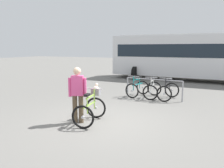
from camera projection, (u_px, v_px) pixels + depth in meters
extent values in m
plane|color=slate|center=(104.00, 121.00, 6.85)|extent=(80.00, 80.00, 0.00)
cylinder|color=#99999E|center=(128.00, 87.00, 10.39)|extent=(0.06, 0.06, 0.85)
cylinder|color=#99999E|center=(183.00, 92.00, 9.24)|extent=(0.06, 0.06, 0.85)
cylinder|color=#99999E|center=(154.00, 79.00, 9.75)|extent=(2.45, 0.17, 0.05)
torus|color=black|center=(143.00, 87.00, 10.78)|extent=(0.66, 0.19, 0.66)
cylinder|color=#B7B7BC|center=(143.00, 87.00, 10.78)|extent=(0.09, 0.08, 0.08)
torus|color=black|center=(132.00, 91.00, 9.95)|extent=(0.66, 0.19, 0.66)
cylinder|color=#B7B7BC|center=(132.00, 91.00, 9.95)|extent=(0.09, 0.08, 0.08)
cube|color=teal|center=(138.00, 84.00, 10.33)|extent=(0.18, 0.91, 0.04)
cube|color=teal|center=(137.00, 79.00, 10.25)|extent=(0.13, 0.61, 0.04)
cylinder|color=teal|center=(140.00, 83.00, 10.47)|extent=(0.03, 0.03, 0.55)
cube|color=black|center=(140.00, 77.00, 10.43)|extent=(0.16, 0.26, 0.06)
cylinder|color=teal|center=(133.00, 83.00, 10.00)|extent=(0.03, 0.03, 0.63)
cylinder|color=#B7B7BC|center=(134.00, 76.00, 9.95)|extent=(0.52, 0.11, 0.03)
torus|color=black|center=(154.00, 88.00, 10.51)|extent=(0.66, 0.14, 0.66)
cylinder|color=#B7B7BC|center=(154.00, 88.00, 10.51)|extent=(0.09, 0.07, 0.08)
torus|color=black|center=(150.00, 93.00, 9.56)|extent=(0.66, 0.14, 0.66)
cylinder|color=#B7B7BC|center=(150.00, 93.00, 9.56)|extent=(0.09, 0.07, 0.08)
cube|color=silver|center=(152.00, 85.00, 10.00)|extent=(0.13, 0.92, 0.04)
cube|color=silver|center=(152.00, 80.00, 9.92)|extent=(0.10, 0.61, 0.04)
cylinder|color=silver|center=(153.00, 84.00, 10.16)|extent=(0.03, 0.03, 0.55)
cube|color=black|center=(153.00, 78.00, 10.12)|extent=(0.14, 0.25, 0.06)
cylinder|color=silver|center=(151.00, 85.00, 9.63)|extent=(0.03, 0.03, 0.63)
cylinder|color=#B7B7BC|center=(151.00, 77.00, 9.58)|extent=(0.52, 0.08, 0.03)
torus|color=black|center=(172.00, 90.00, 10.13)|extent=(0.67, 0.16, 0.66)
cylinder|color=#B7B7BC|center=(172.00, 90.00, 10.13)|extent=(0.09, 0.07, 0.08)
torus|color=black|center=(164.00, 94.00, 9.28)|extent=(0.67, 0.16, 0.66)
cylinder|color=#B7B7BC|center=(164.00, 94.00, 9.28)|extent=(0.09, 0.07, 0.08)
cube|color=black|center=(168.00, 87.00, 9.67)|extent=(0.14, 0.92, 0.04)
cube|color=black|center=(168.00, 82.00, 9.59)|extent=(0.11, 0.61, 0.04)
cylinder|color=black|center=(170.00, 85.00, 9.82)|extent=(0.03, 0.03, 0.55)
cube|color=black|center=(170.00, 79.00, 9.77)|extent=(0.15, 0.25, 0.06)
cylinder|color=black|center=(165.00, 86.00, 9.33)|extent=(0.03, 0.03, 0.63)
cylinder|color=#B7B7BC|center=(166.00, 78.00, 9.28)|extent=(0.52, 0.09, 0.03)
torus|color=black|center=(83.00, 117.00, 6.18)|extent=(0.66, 0.17, 0.66)
cylinder|color=#B7B7BC|center=(83.00, 117.00, 6.18)|extent=(0.09, 0.07, 0.08)
torus|color=black|center=(96.00, 108.00, 7.14)|extent=(0.66, 0.17, 0.66)
cylinder|color=#B7B7BC|center=(96.00, 108.00, 7.14)|extent=(0.09, 0.07, 0.08)
cube|color=#9ED14C|center=(90.00, 105.00, 6.63)|extent=(0.18, 0.91, 0.04)
cube|color=#9ED14C|center=(90.00, 97.00, 6.64)|extent=(0.13, 0.61, 0.04)
cylinder|color=#9ED14C|center=(87.00, 104.00, 6.44)|extent=(0.03, 0.03, 0.55)
cube|color=black|center=(87.00, 95.00, 6.40)|extent=(0.16, 0.26, 0.06)
cylinder|color=#9ED14C|center=(94.00, 99.00, 6.98)|extent=(0.03, 0.03, 0.63)
cylinder|color=#B7B7BC|center=(94.00, 89.00, 6.93)|extent=(0.52, 0.11, 0.03)
cube|color=gray|center=(96.00, 92.00, 7.08)|extent=(0.29, 0.24, 0.22)
ellipsoid|color=beige|center=(96.00, 88.00, 7.07)|extent=(0.20, 0.19, 0.16)
sphere|color=beige|center=(97.00, 85.00, 7.13)|extent=(0.11, 0.11, 0.11)
cylinder|color=brown|center=(81.00, 109.00, 6.69)|extent=(0.14, 0.14, 0.82)
cylinder|color=brown|center=(75.00, 109.00, 6.70)|extent=(0.14, 0.14, 0.82)
cube|color=#E54C8C|center=(77.00, 86.00, 6.59)|extent=(0.39, 0.32, 0.58)
cylinder|color=#E54C8C|center=(85.00, 87.00, 6.57)|extent=(0.09, 0.09, 0.55)
cylinder|color=#E54C8C|center=(70.00, 87.00, 6.58)|extent=(0.09, 0.09, 0.55)
sphere|color=beige|center=(77.00, 71.00, 6.52)|extent=(0.22, 0.22, 0.22)
cube|color=silver|center=(187.00, 56.00, 15.32)|extent=(10.07, 2.78, 2.70)
cube|color=#19232D|center=(188.00, 51.00, 15.26)|extent=(9.27, 2.78, 0.84)
cube|color=silver|center=(188.00, 35.00, 15.10)|extent=(9.06, 2.50, 0.08)
cylinder|color=black|center=(135.00, 73.00, 15.87)|extent=(0.28, 0.91, 0.90)
cylinder|color=black|center=(147.00, 70.00, 18.07)|extent=(0.28, 0.91, 0.90)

